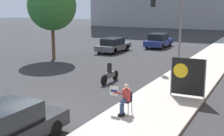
{
  "coord_description": "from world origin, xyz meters",
  "views": [
    {
      "loc": [
        8.33,
        -9.74,
        4.53
      ],
      "look_at": [
        1.1,
        4.47,
        1.32
      ],
      "focal_mm": 50.0,
      "sensor_mm": 36.0,
      "label": 1
    }
  ],
  "objects": [
    {
      "name": "traffic_light_pole",
      "position": [
        1.73,
        12.43,
        3.74
      ],
      "size": [
        2.27,
        2.04,
        5.43
      ],
      "color": "slate",
      "rests_on": "sidewalk_curb"
    },
    {
      "name": "motorcycle_on_road",
      "position": [
        -0.0,
        6.33,
        0.54
      ],
      "size": [
        0.28,
        2.07,
        1.24
      ],
      "color": "#565B60",
      "rests_on": "ground_plane"
    },
    {
      "name": "car_on_road_nearest",
      "position": [
        -5.41,
        17.53,
        0.7
      ],
      "size": [
        1.84,
        4.56,
        1.38
      ],
      "color": "#565B60",
      "rests_on": "ground_plane"
    },
    {
      "name": "ground_plane",
      "position": [
        0.0,
        0.0,
        0.0
      ],
      "size": [
        160.0,
        160.0,
        0.0
      ],
      "primitive_type": "plane",
      "color": "#303033"
    },
    {
      "name": "car_on_road_midblock",
      "position": [
        -2.54,
        22.83,
        0.76
      ],
      "size": [
        1.9,
        4.55,
        1.53
      ],
      "color": "navy",
      "rests_on": "ground_plane"
    },
    {
      "name": "sidewalk_curb",
      "position": [
        4.06,
        15.0,
        0.06
      ],
      "size": [
        3.43,
        90.0,
        0.12
      ],
      "primitive_type": "cube",
      "color": "#B7B2A8",
      "rests_on": "ground_plane"
    },
    {
      "name": "seated_protester",
      "position": [
        3.2,
        1.51,
        0.79
      ],
      "size": [
        0.93,
        0.77,
        1.24
      ],
      "rotation": [
        0.0,
        0.0,
        -0.3
      ],
      "color": "#474C56",
      "rests_on": "sidewalk_curb"
    },
    {
      "name": "protest_banner",
      "position": [
        4.91,
        5.05,
        1.14
      ],
      "size": [
        1.69,
        0.06,
        1.92
      ],
      "color": "slate",
      "rests_on": "sidewalk_curb"
    },
    {
      "name": "street_tree_near_curb",
      "position": [
        -8.15,
        11.59,
        4.47
      ],
      "size": [
        4.07,
        4.07,
        6.52
      ],
      "color": "brown",
      "rests_on": "ground_plane"
    },
    {
      "name": "parked_car_curbside",
      "position": [
        1.09,
        -2.96,
        0.73
      ],
      "size": [
        1.85,
        4.3,
        1.46
      ],
      "color": "black",
      "rests_on": "ground_plane"
    }
  ]
}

